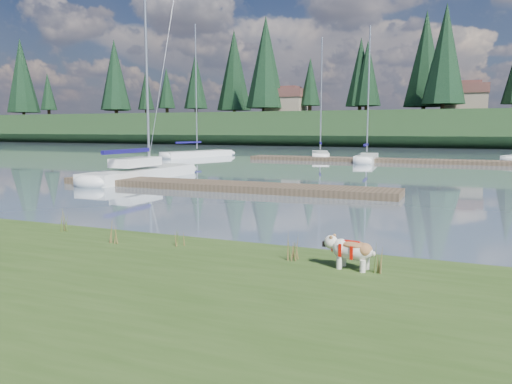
% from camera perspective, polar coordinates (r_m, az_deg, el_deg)
% --- Properties ---
extents(ground, '(200.00, 200.00, 0.00)m').
position_cam_1_polar(ground, '(41.45, 14.09, 3.34)').
color(ground, slate).
rests_on(ground, ground).
extents(ridge, '(200.00, 20.00, 5.00)m').
position_cam_1_polar(ridge, '(84.12, 18.57, 6.80)').
color(ridge, '#1A3118').
rests_on(ridge, ground).
extents(bulldog, '(0.91, 0.45, 0.54)m').
position_cam_1_polar(bulldog, '(8.65, 10.87, -6.46)').
color(bulldog, silver).
rests_on(bulldog, bank).
extents(sailboat_main, '(1.91, 9.22, 13.21)m').
position_cam_1_polar(sailboat_main, '(28.01, -12.16, 2.44)').
color(sailboat_main, white).
rests_on(sailboat_main, ground).
extents(dock_near, '(16.00, 2.00, 0.30)m').
position_cam_1_polar(dock_near, '(22.48, -4.33, 0.72)').
color(dock_near, '#4C3D2C').
rests_on(dock_near, ground).
extents(dock_far, '(26.00, 2.20, 0.30)m').
position_cam_1_polar(dock_far, '(41.19, 16.85, 3.43)').
color(dock_far, '#4C3D2C').
rests_on(dock_far, ground).
extents(sailboat_bg_0, '(4.52, 8.60, 12.33)m').
position_cam_1_polar(sailboat_bg_0, '(48.11, -6.07, 4.42)').
color(sailboat_bg_0, white).
rests_on(sailboat_bg_0, ground).
extents(sailboat_bg_1, '(3.40, 7.31, 10.84)m').
position_cam_1_polar(sailboat_bg_1, '(46.54, 7.33, 4.32)').
color(sailboat_bg_1, white).
rests_on(sailboat_bg_1, ground).
extents(sailboat_bg_2, '(2.03, 7.30, 10.90)m').
position_cam_1_polar(sailboat_bg_2, '(42.45, 12.60, 3.92)').
color(sailboat_bg_2, white).
rests_on(sailboat_bg_2, ground).
extents(weed_0, '(0.17, 0.14, 0.51)m').
position_cam_1_polar(weed_0, '(10.78, -15.89, -4.53)').
color(weed_0, '#475B23').
rests_on(weed_0, bank).
extents(weed_1, '(0.17, 0.14, 0.45)m').
position_cam_1_polar(weed_1, '(10.28, -8.76, -5.05)').
color(weed_1, '#475B23').
rests_on(weed_1, bank).
extents(weed_2, '(0.17, 0.14, 0.54)m').
position_cam_1_polar(weed_2, '(9.10, 4.33, -6.38)').
color(weed_2, '#475B23').
rests_on(weed_2, bank).
extents(weed_3, '(0.17, 0.14, 0.61)m').
position_cam_1_polar(weed_3, '(12.35, -20.90, -3.06)').
color(weed_3, '#475B23').
rests_on(weed_3, bank).
extents(weed_4, '(0.17, 0.14, 0.36)m').
position_cam_1_polar(weed_4, '(9.25, 4.37, -6.63)').
color(weed_4, '#475B23').
rests_on(weed_4, bank).
extents(weed_5, '(0.17, 0.14, 0.64)m').
position_cam_1_polar(weed_5, '(8.54, 13.60, -7.20)').
color(weed_5, '#475B23').
rests_on(weed_5, bank).
extents(mud_lip, '(60.00, 0.50, 0.14)m').
position_cam_1_polar(mud_lip, '(11.45, -10.54, -6.22)').
color(mud_lip, '#33281C').
rests_on(mud_lip, ground).
extents(conifer_0, '(5.72, 5.72, 14.15)m').
position_cam_1_polar(conifer_0, '(99.52, -15.83, 12.78)').
color(conifer_0, '#382619').
rests_on(conifer_0, ridge).
extents(conifer_1, '(4.40, 4.40, 11.30)m').
position_cam_1_polar(conifer_1, '(94.39, -6.91, 12.48)').
color(conifer_1, '#382619').
rests_on(conifer_1, ridge).
extents(conifer_2, '(6.60, 6.60, 16.05)m').
position_cam_1_polar(conifer_2, '(85.51, 1.11, 14.60)').
color(conifer_2, '#382619').
rests_on(conifer_2, ridge).
extents(conifer_3, '(4.84, 4.84, 12.25)m').
position_cam_1_polar(conifer_3, '(84.93, 11.86, 13.27)').
color(conifer_3, '#382619').
rests_on(conifer_3, ridge).
extents(conifer_4, '(6.16, 6.16, 15.10)m').
position_cam_1_polar(conifer_4, '(77.66, 20.79, 14.53)').
color(conifer_4, '#382619').
rests_on(conifer_4, ridge).
extents(house_0, '(6.30, 5.30, 4.65)m').
position_cam_1_polar(house_0, '(85.77, 3.50, 10.38)').
color(house_0, gray).
rests_on(house_0, ridge).
extents(house_1, '(6.30, 5.30, 4.65)m').
position_cam_1_polar(house_1, '(82.03, 22.85, 9.97)').
color(house_1, gray).
rests_on(house_1, ridge).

